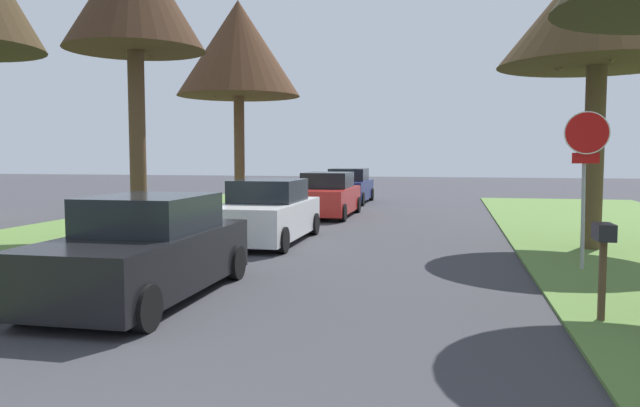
% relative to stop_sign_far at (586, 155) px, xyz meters
% --- Properties ---
extents(stop_sign_far, '(0.81, 0.30, 2.97)m').
position_rel_stop_sign_far_xyz_m(stop_sign_far, '(0.00, 0.00, 0.00)').
color(stop_sign_far, '#9EA0A5').
rests_on(stop_sign_far, grass_verge_right).
extents(street_tree_right_mid_b, '(4.41, 4.41, 6.89)m').
position_rel_stop_sign_far_xyz_m(street_tree_right_mid_b, '(0.73, 2.80, 3.33)').
color(street_tree_right_mid_b, '#4F3F26').
rests_on(street_tree_right_mid_b, grass_verge_right).
extents(street_tree_left_far, '(4.34, 4.34, 7.57)m').
position_rel_stop_sign_far_xyz_m(street_tree_left_far, '(-9.88, 8.57, 3.72)').
color(street_tree_left_far, brown).
rests_on(street_tree_left_far, grass_verge_left).
extents(parked_sedan_black, '(1.96, 4.41, 1.57)m').
position_rel_stop_sign_far_xyz_m(parked_sedan_black, '(-7.03, -3.70, -1.47)').
color(parked_sedan_black, black).
rests_on(parked_sedan_black, ground).
extents(parked_sedan_white, '(1.96, 4.41, 1.57)m').
position_rel_stop_sign_far_xyz_m(parked_sedan_white, '(-7.01, 2.55, -1.47)').
color(parked_sedan_white, white).
rests_on(parked_sedan_white, ground).
extents(parked_sedan_red, '(1.96, 4.41, 1.57)m').
position_rel_stop_sign_far_xyz_m(parked_sedan_red, '(-6.82, 9.25, -1.47)').
color(parked_sedan_red, red).
rests_on(parked_sedan_red, ground).
extents(parked_sedan_navy, '(1.96, 4.41, 1.57)m').
position_rel_stop_sign_far_xyz_m(parked_sedan_navy, '(-7.10, 15.55, -1.47)').
color(parked_sedan_navy, navy).
rests_on(parked_sedan_navy, ground).
extents(curbside_mailbox, '(0.22, 0.44, 1.27)m').
position_rel_stop_sign_far_xyz_m(curbside_mailbox, '(-0.51, -3.79, -1.14)').
color(curbside_mailbox, brown).
rests_on(curbside_mailbox, grass_verge_right).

